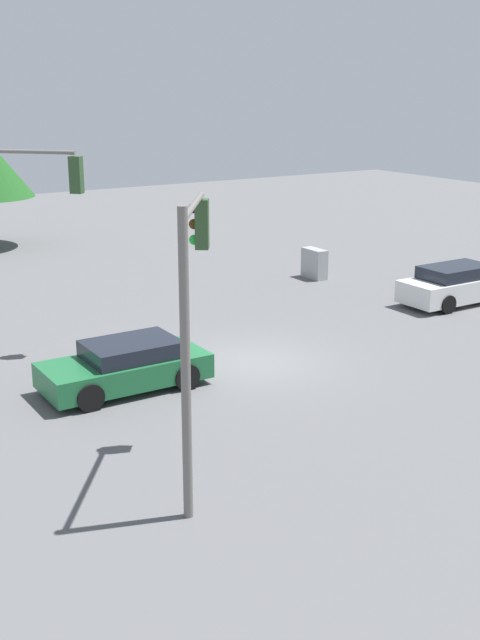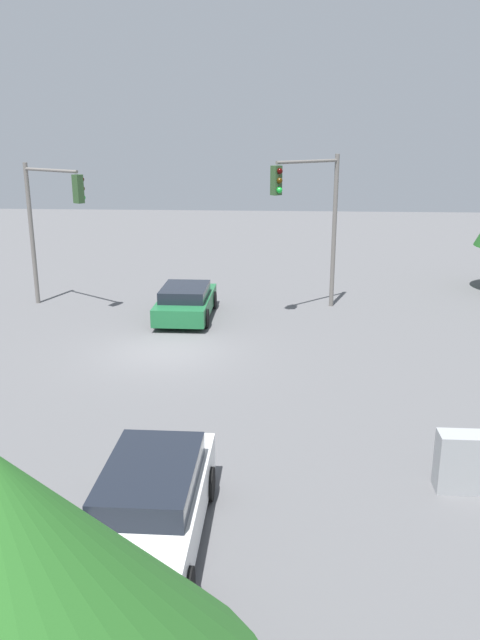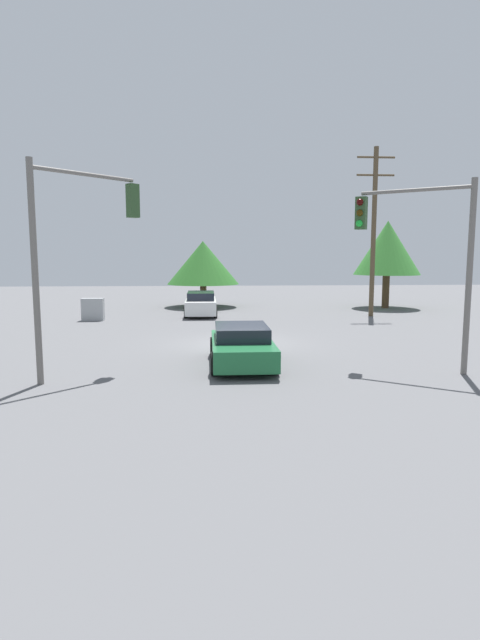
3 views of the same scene
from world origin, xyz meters
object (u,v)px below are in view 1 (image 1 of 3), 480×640
(traffic_signal_main, at_px, (16,211))
(electrical_cabinet, at_px, (314,264))
(traffic_signal_cross, at_px, (192,291))
(sedan_green, at_px, (126,366))
(sedan_white, at_px, (459,284))

(traffic_signal_main, distance_m, electrical_cabinet, 13.83)
(traffic_signal_main, relative_size, electrical_cabinet, 5.00)
(traffic_signal_cross, bearing_deg, electrical_cabinet, -9.80)
(sedan_green, distance_m, traffic_signal_cross, 6.52)
(sedan_green, height_order, traffic_signal_main, traffic_signal_main)
(sedan_white, bearing_deg, electrical_cabinet, -160.46)
(traffic_signal_cross, bearing_deg, sedan_white, -29.99)
(traffic_signal_main, xyz_separation_m, electrical_cabinet, (-2.62, 13.09, -3.61))
(traffic_signal_main, bearing_deg, sedan_green, -31.57)
(electrical_cabinet, bearing_deg, sedan_white, 19.54)
(sedan_white, distance_m, traffic_signal_cross, 16.91)
(sedan_green, distance_m, traffic_signal_main, 6.15)
(sedan_green, bearing_deg, traffic_signal_main, 13.37)
(traffic_signal_cross, distance_m, electrical_cabinet, 18.62)
(sedan_white, bearing_deg, traffic_signal_main, -102.46)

